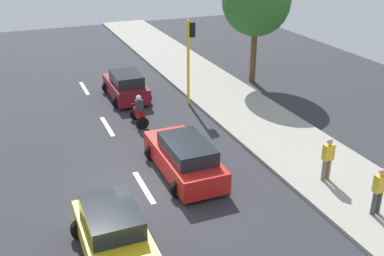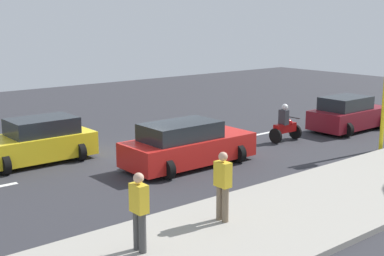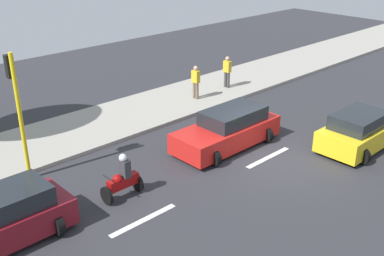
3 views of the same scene
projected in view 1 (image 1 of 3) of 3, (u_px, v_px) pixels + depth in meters
The scene contains 13 objects.
ground_plane at pixel (144, 189), 17.09m from camera, with size 40.00×60.00×0.10m, color #2D2D33.
sidewalk at pixel (303, 153), 19.47m from camera, with size 4.00×60.00×0.15m, color #9E998E.
lane_stripe_mid at pixel (144, 187), 17.07m from camera, with size 0.20×2.40×0.01m, color white.
lane_stripe_south at pixel (107, 126), 22.13m from camera, with size 0.20×2.40×0.01m, color white.
lane_stripe_far_south at pixel (84, 88), 27.19m from camera, with size 0.20×2.40×0.01m, color white.
car_red at pixel (185, 158), 17.71m from camera, with size 2.22×4.60×1.52m.
car_yellow_cab at pixel (114, 236), 13.30m from camera, with size 2.20×3.98×1.52m.
car_maroon at pixel (126, 86), 25.36m from camera, with size 2.14×3.86×1.52m.
motorcycle at pixel (139, 112), 22.09m from camera, with size 0.60×1.30×1.53m.
pedestrian_near_signal at pixel (379, 190), 14.92m from camera, with size 0.40×0.24×1.69m.
pedestrian_by_tree at pixel (328, 158), 16.93m from camera, with size 0.40×0.24×1.69m.
traffic_light_corner at pixel (190, 50), 23.74m from camera, with size 0.49×0.24×4.50m.
street_tree_north at pixel (256, 2), 26.38m from camera, with size 3.98×3.98×6.82m.
Camera 1 is at (-3.94, -14.24, 9.01)m, focal length 43.09 mm.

